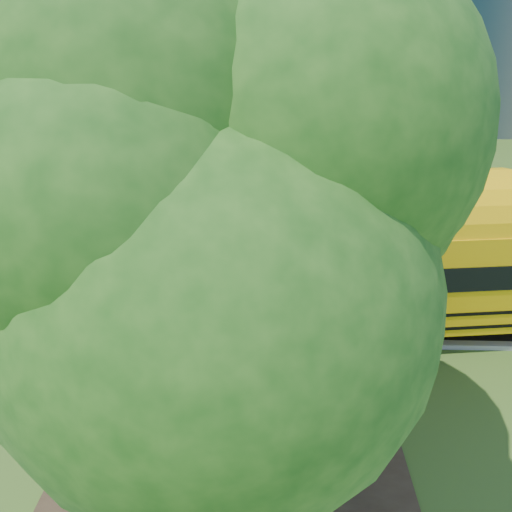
{
  "coord_description": "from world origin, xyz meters",
  "views": [
    {
      "loc": [
        1.71,
        -8.4,
        8.03
      ],
      "look_at": [
        1.31,
        4.37,
        2.02
      ],
      "focal_mm": 35.0,
      "sensor_mm": 36.0,
      "label": 1
    }
  ],
  "objects_px": {
    "school_bus": "(440,267)",
    "chair_2": "(164,451)",
    "chair_9": "(159,387)",
    "black_car": "(80,299)",
    "chair_1": "(112,466)",
    "chair_3": "(186,464)",
    "chair_6": "(332,434)",
    "chair_11": "(209,413)",
    "bg_car_red": "(59,226)",
    "chair_5": "(202,464)",
    "chair_10": "(189,394)",
    "chair_0": "(80,446)",
    "chair_4": "(177,484)",
    "chair_12": "(335,411)",
    "chair_8": "(101,393)",
    "chair_7": "(349,466)",
    "main_tree": "(171,186)"
  },
  "relations": [
    {
      "from": "school_bus",
      "to": "chair_2",
      "type": "bearing_deg",
      "value": -148.09
    },
    {
      "from": "chair_9",
      "to": "black_car",
      "type": "relative_size",
      "value": 0.26
    },
    {
      "from": "chair_1",
      "to": "chair_3",
      "type": "distance_m",
      "value": 1.37
    },
    {
      "from": "chair_6",
      "to": "chair_11",
      "type": "xyz_separation_m",
      "value": [
        -2.56,
        0.44,
        0.09
      ]
    },
    {
      "from": "chair_6",
      "to": "bg_car_red",
      "type": "relative_size",
      "value": 0.18
    },
    {
      "from": "chair_2",
      "to": "chair_5",
      "type": "distance_m",
      "value": 0.84
    },
    {
      "from": "chair_2",
      "to": "chair_11",
      "type": "relative_size",
      "value": 0.91
    },
    {
      "from": "school_bus",
      "to": "chair_10",
      "type": "height_order",
      "value": "school_bus"
    },
    {
      "from": "chair_9",
      "to": "chair_0",
      "type": "bearing_deg",
      "value": 107.23
    },
    {
      "from": "chair_4",
      "to": "school_bus",
      "type": "bearing_deg",
      "value": 63.27
    },
    {
      "from": "chair_6",
      "to": "chair_11",
      "type": "bearing_deg",
      "value": 59.05
    },
    {
      "from": "chair_12",
      "to": "bg_car_red",
      "type": "distance_m",
      "value": 14.2
    },
    {
      "from": "chair_8",
      "to": "chair_9",
      "type": "distance_m",
      "value": 1.26
    },
    {
      "from": "chair_3",
      "to": "chair_12",
      "type": "relative_size",
      "value": 1.02
    },
    {
      "from": "chair_5",
      "to": "chair_12",
      "type": "relative_size",
      "value": 1.11
    },
    {
      "from": "chair_0",
      "to": "black_car",
      "type": "xyz_separation_m",
      "value": [
        -1.98,
        5.56,
        0.02
      ]
    },
    {
      "from": "bg_car_red",
      "to": "chair_6",
      "type": "bearing_deg",
      "value": -154.2
    },
    {
      "from": "chair_5",
      "to": "black_car",
      "type": "relative_size",
      "value": 0.24
    },
    {
      "from": "chair_6",
      "to": "chair_7",
      "type": "distance_m",
      "value": 0.86
    },
    {
      "from": "chair_10",
      "to": "chair_8",
      "type": "bearing_deg",
      "value": -75.83
    },
    {
      "from": "chair_3",
      "to": "black_car",
      "type": "height_order",
      "value": "black_car"
    },
    {
      "from": "chair_4",
      "to": "chair_9",
      "type": "relative_size",
      "value": 1.02
    },
    {
      "from": "main_tree",
      "to": "chair_5",
      "type": "relative_size",
      "value": 10.71
    },
    {
      "from": "chair_1",
      "to": "chair_4",
      "type": "bearing_deg",
      "value": 22.5
    },
    {
      "from": "main_tree",
      "to": "chair_3",
      "type": "relative_size",
      "value": 11.66
    },
    {
      "from": "chair_5",
      "to": "chair_10",
      "type": "relative_size",
      "value": 1.14
    },
    {
      "from": "chair_9",
      "to": "chair_12",
      "type": "relative_size",
      "value": 1.17
    },
    {
      "from": "chair_2",
      "to": "chair_6",
      "type": "height_order",
      "value": "chair_2"
    },
    {
      "from": "main_tree",
      "to": "chair_12",
      "type": "xyz_separation_m",
      "value": [
        2.89,
        1.38,
        -5.39
      ]
    },
    {
      "from": "chair_11",
      "to": "black_car",
      "type": "bearing_deg",
      "value": 80.42
    },
    {
      "from": "chair_1",
      "to": "bg_car_red",
      "type": "height_order",
      "value": "bg_car_red"
    },
    {
      "from": "chair_7",
      "to": "main_tree",
      "type": "bearing_deg",
      "value": -144.34
    },
    {
      "from": "main_tree",
      "to": "school_bus",
      "type": "relative_size",
      "value": 0.68
    },
    {
      "from": "chair_0",
      "to": "chair_9",
      "type": "xyz_separation_m",
      "value": [
        1.15,
        1.79,
        -0.02
      ]
    },
    {
      "from": "chair_0",
      "to": "chair_2",
      "type": "distance_m",
      "value": 1.62
    },
    {
      "from": "main_tree",
      "to": "black_car",
      "type": "height_order",
      "value": "main_tree"
    },
    {
      "from": "chair_12",
      "to": "bg_car_red",
      "type": "height_order",
      "value": "bg_car_red"
    },
    {
      "from": "chair_6",
      "to": "chair_4",
      "type": "bearing_deg",
      "value": 94.39
    },
    {
      "from": "chair_9",
      "to": "bg_car_red",
      "type": "xyz_separation_m",
      "value": [
        -6.05,
        9.55,
        0.01
      ]
    },
    {
      "from": "chair_3",
      "to": "chair_2",
      "type": "bearing_deg",
      "value": -4.85
    },
    {
      "from": "chair_1",
      "to": "chair_2",
      "type": "height_order",
      "value": "chair_1"
    },
    {
      "from": "chair_2",
      "to": "chair_6",
      "type": "distance_m",
      "value": 3.37
    },
    {
      "from": "main_tree",
      "to": "chair_3",
      "type": "distance_m",
      "value": 5.38
    },
    {
      "from": "chair_2",
      "to": "chair_6",
      "type": "relative_size",
      "value": 1.07
    },
    {
      "from": "chair_3",
      "to": "chair_10",
      "type": "relative_size",
      "value": 1.05
    },
    {
      "from": "chair_6",
      "to": "main_tree",
      "type": "bearing_deg",
      "value": 83.63
    },
    {
      "from": "chair_10",
      "to": "black_car",
      "type": "xyz_separation_m",
      "value": [
        -3.82,
        3.88,
        0.14
      ]
    },
    {
      "from": "chair_4",
      "to": "chair_7",
      "type": "xyz_separation_m",
      "value": [
        3.13,
        0.55,
        -0.06
      ]
    },
    {
      "from": "chair_3",
      "to": "chair_4",
      "type": "xyz_separation_m",
      "value": [
        -0.08,
        -0.54,
        0.09
      ]
    },
    {
      "from": "chair_11",
      "to": "bg_car_red",
      "type": "height_order",
      "value": "bg_car_red"
    }
  ]
}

